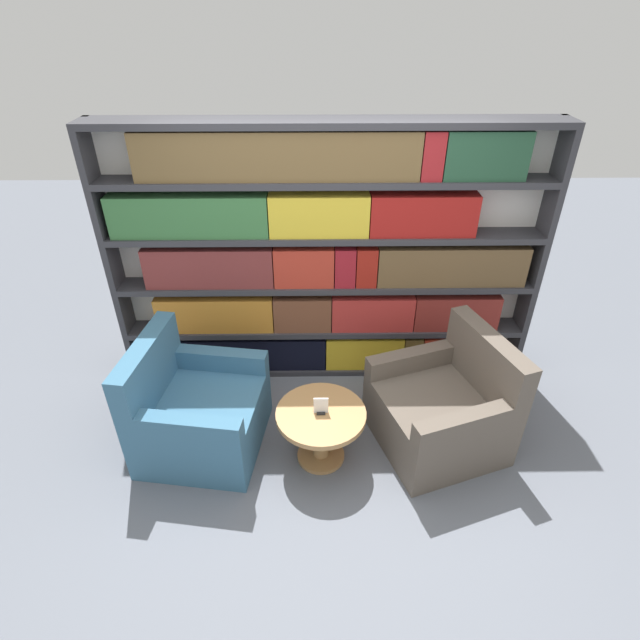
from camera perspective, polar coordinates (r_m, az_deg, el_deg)
The scene contains 6 objects.
ground_plane at distance 3.79m, azimuth 1.03°, elevation -17.41°, with size 14.00×14.00×0.00m, color slate.
bookshelf at distance 4.13m, azimuth 0.29°, elevation 6.77°, with size 3.52×0.30×2.20m.
armchair_left at distance 3.91m, azimuth -13.89°, elevation -10.20°, with size 0.96×0.98×0.90m.
armchair_right at distance 3.94m, azimuth 13.88°, elevation -9.87°, with size 1.08×1.09×0.90m.
coffee_table at distance 3.68m, azimuth 0.10°, elevation -11.96°, with size 0.65×0.65×0.45m.
table_sign at distance 3.55m, azimuth 0.11°, elevation -9.87°, with size 0.10×0.06×0.13m.
Camera 1 is at (-0.10, -2.41, 2.92)m, focal length 28.00 mm.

